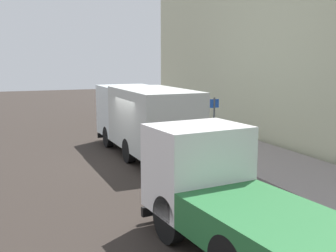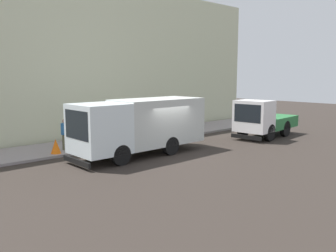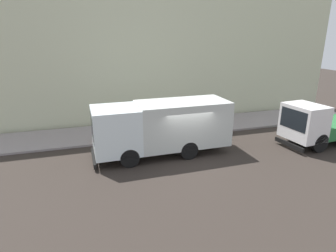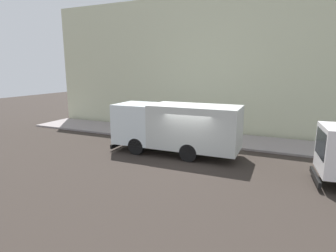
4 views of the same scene
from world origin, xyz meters
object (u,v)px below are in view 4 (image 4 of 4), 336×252
at_px(pedestrian_walking, 160,123).
at_px(street_sign_post, 209,122).
at_px(traffic_cone_orange, 147,131).
at_px(large_utility_truck, 175,126).

relative_size(pedestrian_walking, street_sign_post, 0.72).
bearing_deg(street_sign_post, traffic_cone_orange, 89.53).
bearing_deg(street_sign_post, large_utility_truck, 155.78).
bearing_deg(large_utility_truck, traffic_cone_orange, 49.63).
relative_size(traffic_cone_orange, street_sign_post, 0.32).
distance_m(pedestrian_walking, traffic_cone_orange, 1.07).
bearing_deg(pedestrian_walking, large_utility_truck, -27.06).
relative_size(large_utility_truck, pedestrian_walking, 4.42).
height_order(traffic_cone_orange, street_sign_post, street_sign_post).
distance_m(large_utility_truck, pedestrian_walking, 4.21).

